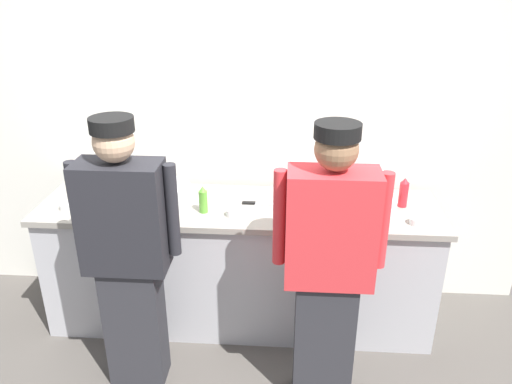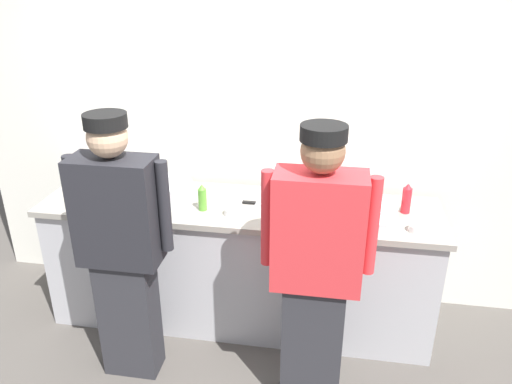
# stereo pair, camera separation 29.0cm
# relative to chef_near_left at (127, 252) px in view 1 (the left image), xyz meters

# --- Properties ---
(ground_plane) EXTENTS (9.00, 9.00, 0.00)m
(ground_plane) POSITION_rel_chef_near_left_xyz_m (0.58, 0.27, -0.91)
(ground_plane) COLOR #514C47
(wall_back) EXTENTS (4.24, 0.10, 2.86)m
(wall_back) POSITION_rel_chef_near_left_xyz_m (0.58, 1.09, 0.52)
(wall_back) COLOR silver
(wall_back) RESTS_ON ground
(prep_counter) EXTENTS (2.70, 0.68, 0.92)m
(prep_counter) POSITION_rel_chef_near_left_xyz_m (0.58, 0.62, -0.44)
(prep_counter) COLOR #B2B2B7
(prep_counter) RESTS_ON ground
(chef_near_left) EXTENTS (0.61, 0.24, 1.70)m
(chef_near_left) POSITION_rel_chef_near_left_xyz_m (0.00, 0.00, 0.00)
(chef_near_left) COLOR #2D2D33
(chef_near_left) RESTS_ON ground
(chef_center) EXTENTS (0.62, 0.24, 1.71)m
(chef_center) POSITION_rel_chef_near_left_xyz_m (1.14, -0.06, 0.01)
(chef_center) COLOR #2D2D33
(chef_center) RESTS_ON ground
(plate_stack_front) EXTENTS (0.23, 0.23, 0.07)m
(plate_stack_front) POSITION_rel_chef_near_left_xyz_m (1.51, 0.61, 0.05)
(plate_stack_front) COLOR white
(plate_stack_front) RESTS_ON prep_counter
(plate_stack_rear) EXTENTS (0.21, 0.21, 0.07)m
(plate_stack_rear) POSITION_rel_chef_near_left_xyz_m (1.00, 0.56, 0.05)
(plate_stack_rear) COLOR white
(plate_stack_rear) RESTS_ON prep_counter
(mixing_bowl_steel) EXTENTS (0.36, 0.36, 0.13)m
(mixing_bowl_steel) POSITION_rel_chef_near_left_xyz_m (0.07, 0.62, 0.08)
(mixing_bowl_steel) COLOR #B7BABF
(mixing_bowl_steel) RESTS_ON prep_counter
(sheet_tray) EXTENTS (0.56, 0.39, 0.02)m
(sheet_tray) POSITION_rel_chef_near_left_xyz_m (1.29, 0.63, 0.03)
(sheet_tray) COLOR #B7BABF
(sheet_tray) RESTS_ON prep_counter
(squeeze_bottle_primary) EXTENTS (0.06, 0.06, 0.18)m
(squeeze_bottle_primary) POSITION_rel_chef_near_left_xyz_m (0.36, 0.51, 0.10)
(squeeze_bottle_primary) COLOR #56A333
(squeeze_bottle_primary) RESTS_ON prep_counter
(squeeze_bottle_secondary) EXTENTS (0.06, 0.06, 0.20)m
(squeeze_bottle_secondary) POSITION_rel_chef_near_left_xyz_m (1.67, 0.69, 0.12)
(squeeze_bottle_secondary) COLOR red
(squeeze_bottle_secondary) RESTS_ON prep_counter
(ramekin_yellow_sauce) EXTENTS (0.08, 0.08, 0.04)m
(ramekin_yellow_sauce) POSITION_rel_chef_near_left_xyz_m (-0.41, 0.55, 0.04)
(ramekin_yellow_sauce) COLOR white
(ramekin_yellow_sauce) RESTS_ON prep_counter
(ramekin_orange_sauce) EXTENTS (0.09, 0.09, 0.04)m
(ramekin_orange_sauce) POSITION_rel_chef_near_left_xyz_m (-0.56, 0.49, 0.04)
(ramekin_orange_sauce) COLOR white
(ramekin_orange_sauce) RESTS_ON prep_counter
(ramekin_green_sauce) EXTENTS (0.09, 0.09, 0.04)m
(ramekin_green_sauce) POSITION_rel_chef_near_left_xyz_m (1.71, 0.43, 0.04)
(ramekin_green_sauce) COLOR white
(ramekin_green_sauce) RESTS_ON prep_counter
(ramekin_red_sauce) EXTENTS (0.09, 0.09, 0.04)m
(ramekin_red_sauce) POSITION_rel_chef_near_left_xyz_m (0.56, 0.47, 0.04)
(ramekin_red_sauce) COLOR white
(ramekin_red_sauce) RESTS_ON prep_counter
(chefs_knife) EXTENTS (0.28, 0.03, 0.02)m
(chefs_knife) POSITION_rel_chef_near_left_xyz_m (0.71, 0.65, 0.02)
(chefs_knife) COLOR #B7BABF
(chefs_knife) RESTS_ON prep_counter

